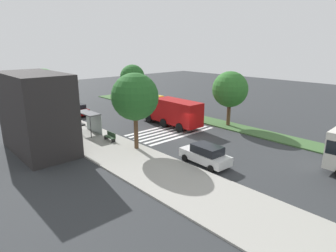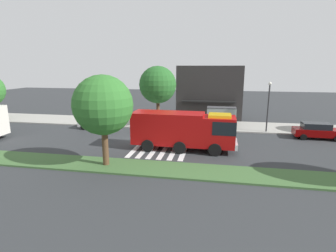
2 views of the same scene
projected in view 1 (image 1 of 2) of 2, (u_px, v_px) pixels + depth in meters
The scene contains 15 objects.
ground_plane at pixel (188, 137), 32.50m from camera, with size 120.00×120.00×0.00m, color #2D3033.
sidewalk at pixel (125, 155), 26.94m from camera, with size 60.00×5.86×0.14m, color #9E9B93.
median_strip at pixel (226, 125), 37.09m from camera, with size 60.00×3.00×0.14m, color #3D6033.
crosswalk at pixel (170, 132), 34.56m from camera, with size 4.95×10.08×0.01m.
fire_truck at pixel (169, 110), 36.95m from camera, with size 9.46×2.90×3.43m.
parked_car_west at pixel (206, 154), 24.92m from camera, with size 4.71×2.20×1.78m.
parked_car_mid at pixel (77, 109), 42.47m from camera, with size 4.85×2.18×1.70m.
bus_stop_shelter at pixel (91, 118), 33.26m from camera, with size 3.50×1.40×2.46m.
bench_near_shelter at pixel (110, 137), 30.80m from camera, with size 1.60×0.50×0.90m.
street_lamp at pixel (79, 97), 37.19m from camera, with size 0.36×0.36×5.66m.
storefront_building at pixel (37, 113), 27.37m from camera, with size 9.06×5.33×7.57m.
sidewalk_tree_west at pixel (135, 97), 27.30m from camera, with size 4.52×4.52×7.41m.
sidewalk_tree_center at pixel (44, 83), 44.40m from camera, with size 4.44×4.44×6.40m.
median_tree_west at pixel (230, 89), 35.63m from camera, with size 4.41×4.41×6.80m.
median_tree_center at pixel (132, 77), 50.27m from camera, with size 4.27×4.27×6.59m.
Camera 1 is at (-21.31, 22.52, 10.06)m, focal length 30.91 mm.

